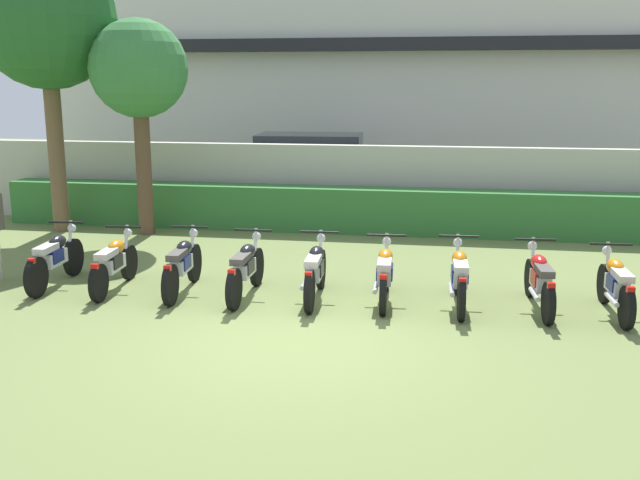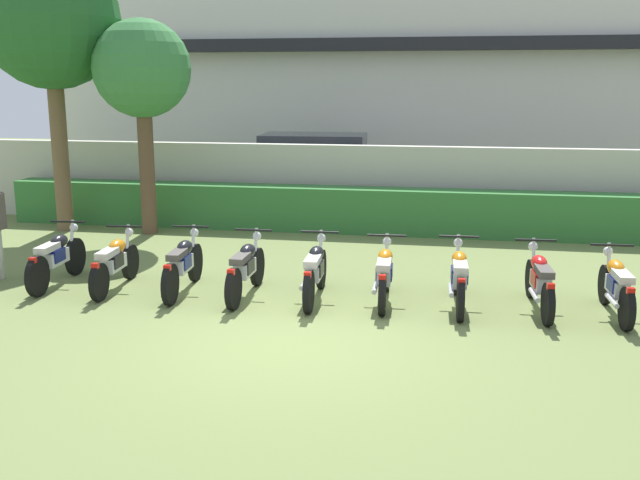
% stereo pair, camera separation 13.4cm
% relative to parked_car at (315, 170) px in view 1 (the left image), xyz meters
% --- Properties ---
extents(ground, '(60.00, 60.00, 0.00)m').
position_rel_parked_car_xyz_m(ground, '(1.53, -10.37, -0.94)').
color(ground, olive).
extents(building, '(21.29, 6.50, 8.07)m').
position_rel_parked_car_xyz_m(building, '(1.53, 5.63, 3.10)').
color(building, silver).
rests_on(building, ground).
extents(compound_wall, '(20.23, 0.30, 1.84)m').
position_rel_parked_car_xyz_m(compound_wall, '(1.53, -2.63, -0.01)').
color(compound_wall, '#BCB7A8').
rests_on(compound_wall, ground).
extents(hedge_row, '(16.18, 0.70, 0.98)m').
position_rel_parked_car_xyz_m(hedge_row, '(1.53, -3.33, -0.45)').
color(hedge_row, '#337033').
rests_on(hedge_row, ground).
extents(parked_car, '(4.59, 2.26, 1.89)m').
position_rel_parked_car_xyz_m(parked_car, '(0.00, 0.00, 0.00)').
color(parked_car, silver).
rests_on(parked_car, ground).
extents(tree_near_inspector, '(2.93, 2.93, 6.00)m').
position_rel_parked_car_xyz_m(tree_near_inspector, '(-4.97, -4.28, 3.55)').
color(tree_near_inspector, brown).
rests_on(tree_near_inspector, ground).
extents(tree_far_side, '(2.05, 2.05, 4.54)m').
position_rel_parked_car_xyz_m(tree_far_side, '(-2.97, -4.29, 2.50)').
color(tree_far_side, brown).
rests_on(tree_far_side, ground).
extents(motorcycle_in_row_0, '(0.60, 1.94, 0.98)m').
position_rel_parked_car_xyz_m(motorcycle_in_row_0, '(-2.77, -8.44, -0.48)').
color(motorcycle_in_row_0, black).
rests_on(motorcycle_in_row_0, ground).
extents(motorcycle_in_row_1, '(0.60, 1.86, 0.95)m').
position_rel_parked_car_xyz_m(motorcycle_in_row_1, '(-1.73, -8.51, -0.49)').
color(motorcycle_in_row_1, black).
rests_on(motorcycle_in_row_1, ground).
extents(motorcycle_in_row_2, '(0.60, 1.97, 0.97)m').
position_rel_parked_car_xyz_m(motorcycle_in_row_2, '(-0.60, -8.47, -0.48)').
color(motorcycle_in_row_2, black).
rests_on(motorcycle_in_row_2, ground).
extents(motorcycle_in_row_3, '(0.60, 1.95, 0.97)m').
position_rel_parked_car_xyz_m(motorcycle_in_row_3, '(0.43, -8.52, -0.48)').
color(motorcycle_in_row_3, black).
rests_on(motorcycle_in_row_3, ground).
extents(motorcycle_in_row_4, '(0.60, 1.93, 0.97)m').
position_rel_parked_car_xyz_m(motorcycle_in_row_4, '(1.51, -8.48, -0.48)').
color(motorcycle_in_row_4, black).
rests_on(motorcycle_in_row_4, ground).
extents(motorcycle_in_row_5, '(0.60, 1.81, 0.95)m').
position_rel_parked_car_xyz_m(motorcycle_in_row_5, '(2.55, -8.44, -0.49)').
color(motorcycle_in_row_5, black).
rests_on(motorcycle_in_row_5, ground).
extents(motorcycle_in_row_6, '(0.60, 1.95, 0.97)m').
position_rel_parked_car_xyz_m(motorcycle_in_row_6, '(3.65, -8.45, -0.48)').
color(motorcycle_in_row_6, black).
rests_on(motorcycle_in_row_6, ground).
extents(motorcycle_in_row_7, '(0.60, 1.92, 0.95)m').
position_rel_parked_car_xyz_m(motorcycle_in_row_7, '(4.79, -8.42, -0.49)').
color(motorcycle_in_row_7, black).
rests_on(motorcycle_in_row_7, ground).
extents(motorcycle_in_row_8, '(0.60, 1.79, 0.95)m').
position_rel_parked_car_xyz_m(motorcycle_in_row_8, '(5.82, -8.50, -0.49)').
color(motorcycle_in_row_8, black).
rests_on(motorcycle_in_row_8, ground).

